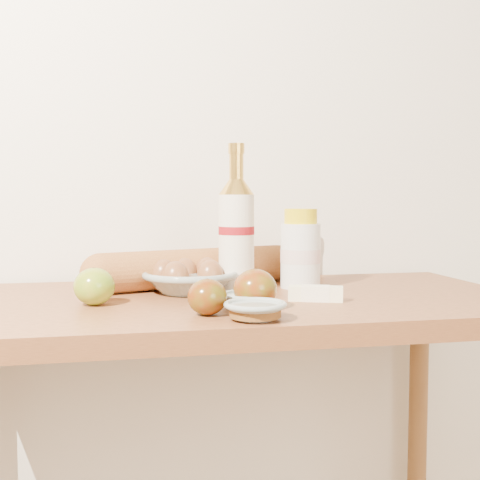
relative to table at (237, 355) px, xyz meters
name	(u,v)px	position (x,y,z in m)	size (l,w,h in m)	color
back_wall	(212,122)	(0.00, 0.33, 0.52)	(3.50, 0.02, 2.60)	silver
table	(237,355)	(0.00, 0.00, 0.00)	(1.20, 0.60, 0.90)	#955830
bourbon_bottle	(236,231)	(0.01, 0.08, 0.25)	(0.09, 0.09, 0.32)	silver
cream_bottle	(300,251)	(0.17, 0.09, 0.21)	(0.10, 0.10, 0.18)	silver
egg_bowl	(189,279)	(-0.09, 0.07, 0.15)	(0.24, 0.24, 0.07)	gray
baguette	(196,268)	(-0.07, 0.15, 0.17)	(0.53, 0.25, 0.09)	#B36F36
apple_yellowgreen	(94,286)	(-0.29, -0.04, 0.16)	(0.09, 0.09, 0.07)	#9F941F
apple_redgreen_front	(207,297)	(-0.09, -0.18, 0.16)	(0.09, 0.09, 0.06)	maroon
apple_redgreen_right	(255,289)	(0.01, -0.14, 0.16)	(0.09, 0.09, 0.07)	maroon
sugar_bowl	(255,310)	(-0.02, -0.24, 0.14)	(0.13, 0.13, 0.03)	#929F9A
syrup_bowl	(247,300)	(-0.01, -0.13, 0.14)	(0.10, 0.10, 0.03)	gray
butter_stick	(316,294)	(0.14, -0.08, 0.14)	(0.11, 0.07, 0.03)	#FFF9C5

